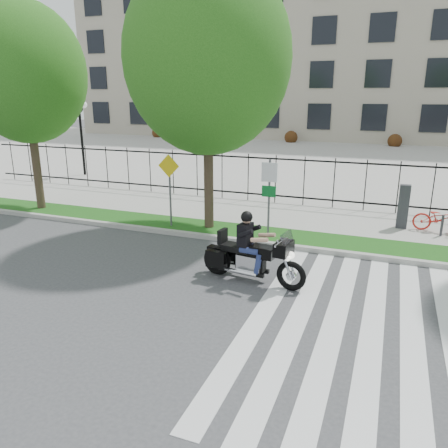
% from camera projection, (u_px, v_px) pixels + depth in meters
% --- Properties ---
extents(ground, '(120.00, 120.00, 0.00)m').
position_uv_depth(ground, '(175.00, 295.00, 10.33)').
color(ground, '#3D3D40').
rests_on(ground, ground).
extents(curb, '(60.00, 0.20, 0.15)m').
position_uv_depth(curb, '(234.00, 240.00, 13.98)').
color(curb, '#A09E97').
rests_on(curb, ground).
extents(grass_verge, '(60.00, 1.50, 0.15)m').
position_uv_depth(grass_verge, '(242.00, 232.00, 14.74)').
color(grass_verge, '#174F13').
rests_on(grass_verge, ground).
extents(sidewalk, '(60.00, 3.50, 0.15)m').
position_uv_depth(sidewalk, '(263.00, 214.00, 16.97)').
color(sidewalk, '#9E9B94').
rests_on(sidewalk, ground).
extents(plaza, '(80.00, 34.00, 0.10)m').
position_uv_depth(plaza, '(329.00, 157.00, 32.67)').
color(plaza, '#9E9B94').
rests_on(plaza, ground).
extents(crosswalk_stripes, '(5.70, 8.00, 0.01)m').
position_uv_depth(crosswalk_stripes, '(392.00, 333.00, 8.67)').
color(crosswalk_stripes, silver).
rests_on(crosswalk_stripes, ground).
extents(iron_fence, '(30.00, 0.06, 2.00)m').
position_uv_depth(iron_fence, '(275.00, 179.00, 18.23)').
color(iron_fence, black).
rests_on(iron_fence, sidewalk).
extents(office_building, '(60.00, 21.90, 20.15)m').
position_uv_depth(office_building, '(361.00, 42.00, 47.63)').
color(office_building, '#A49A84').
rests_on(office_building, ground).
extents(lamp_post_left, '(1.06, 0.70, 4.25)m').
position_uv_depth(lamp_post_left, '(80.00, 119.00, 24.29)').
color(lamp_post_left, black).
rests_on(lamp_post_left, ground).
extents(street_tree_0, '(4.51, 4.51, 7.76)m').
position_uv_depth(street_tree_0, '(25.00, 73.00, 16.22)').
color(street_tree_0, '#37281E').
rests_on(street_tree_0, grass_verge).
extents(street_tree_1, '(5.26, 5.26, 8.54)m').
position_uv_depth(street_tree_1, '(207.00, 58.00, 13.56)').
color(street_tree_1, '#37281E').
rests_on(street_tree_1, grass_verge).
extents(sign_pole_regulatory, '(0.50, 0.09, 2.50)m').
position_uv_depth(sign_pole_regulatory, '(269.00, 188.00, 13.59)').
color(sign_pole_regulatory, '#59595B').
rests_on(sign_pole_regulatory, grass_verge).
extents(sign_pole_warning, '(0.78, 0.09, 2.49)m').
position_uv_depth(sign_pole_warning, '(170.00, 181.00, 14.80)').
color(sign_pole_warning, '#59595B').
rests_on(sign_pole_warning, grass_verge).
extents(motorcycle_rider, '(2.83, 1.02, 2.19)m').
position_uv_depth(motorcycle_rider, '(252.00, 254.00, 10.88)').
color(motorcycle_rider, black).
rests_on(motorcycle_rider, ground).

